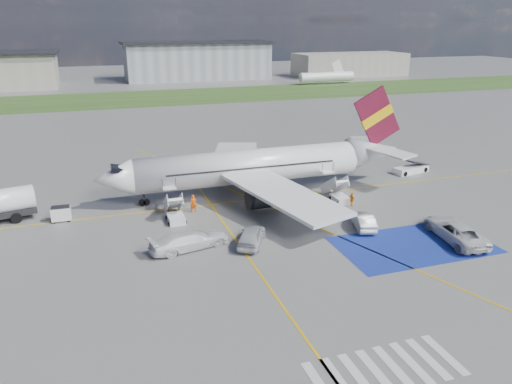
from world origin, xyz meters
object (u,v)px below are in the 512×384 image
car_silver_a (251,236)px  car_silver_b (363,221)px  van_white_b (189,237)px  belt_loader (411,170)px  van_white_a (455,227)px  airliner (261,165)px  gpu_cart (61,214)px

car_silver_a → car_silver_b: size_ratio=1.08×
car_silver_a → van_white_b: (-5.48, 0.96, 0.22)m
belt_loader → car_silver_a: car_silver_a is taller
van_white_a → car_silver_a: bearing=-6.3°
airliner → gpu_cart: airliner is taller
belt_loader → van_white_b: size_ratio=1.03×
van_white_b → belt_loader: bearing=-80.0°
car_silver_b → van_white_b: 17.07m
airliner → van_white_b: size_ratio=6.69×
van_white_a → belt_loader: bearing=-106.2°
airliner → car_silver_a: bearing=-112.3°
car_silver_a → van_white_a: size_ratio=0.82×
airliner → car_silver_b: airliner is taller
belt_loader → van_white_a: (-8.94, -19.55, 0.74)m
car_silver_a → gpu_cart: bearing=-6.8°
gpu_cart → car_silver_b: gpu_cart is taller
airliner → van_white_b: 16.60m
belt_loader → van_white_b: van_white_b is taller
gpu_cart → airliner: bearing=5.7°
belt_loader → airliner: bearing=171.7°
gpu_cart → van_white_b: (11.06, -10.52, 0.37)m
gpu_cart → car_silver_b: bearing=-20.8°
belt_loader → gpu_cart: bearing=172.0°
car_silver_b → van_white_b: size_ratio=0.85×
airliner → belt_loader: bearing=4.0°
car_silver_b → gpu_cart: bearing=-5.5°
airliner → belt_loader: airliner is taller
car_silver_b → van_white_a: size_ratio=0.76×
belt_loader → van_white_b: bearing=-169.4°
car_silver_a → van_white_a: (18.31, -4.79, 0.29)m
airliner → car_silver_b: bearing=-64.8°
gpu_cart → car_silver_b: size_ratio=0.41×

